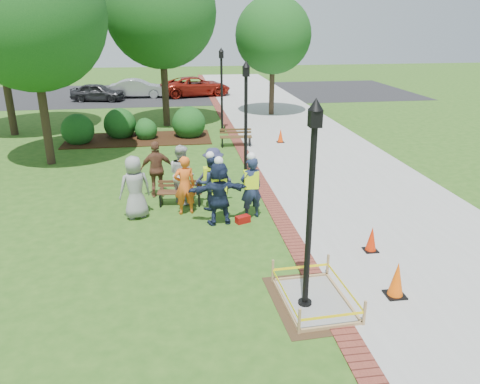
{
  "coord_description": "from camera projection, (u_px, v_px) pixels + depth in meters",
  "views": [
    {
      "loc": [
        -1.25,
        -10.98,
        5.55
      ],
      "look_at": [
        0.5,
        1.2,
        1.0
      ],
      "focal_mm": 35.0,
      "sensor_mm": 36.0,
      "label": 1
    }
  ],
  "objects": [
    {
      "name": "bench_near",
      "position": [
        180.0,
        197.0,
        14.84
      ],
      "size": [
        1.43,
        0.6,
        0.75
      ],
      "color": "#55351D",
      "rests_on": "ground"
    },
    {
      "name": "tree_left",
      "position": [
        30.0,
        15.0,
        17.2
      ],
      "size": [
        5.59,
        5.59,
        8.5
      ],
      "color": "#3D2D1E",
      "rests_on": "ground"
    },
    {
      "name": "tree_back",
      "position": [
        161.0,
        12.0,
        24.0
      ],
      "size": [
        5.74,
        5.74,
        8.8
      ],
      "color": "#3D2D1E",
      "rests_on": "ground"
    },
    {
      "name": "casual_person_c",
      "position": [
        182.0,
        174.0,
        14.84
      ],
      "size": [
        0.66,
        0.71,
        1.88
      ],
      "color": "silver",
      "rests_on": "ground"
    },
    {
      "name": "cone_back",
      "position": [
        372.0,
        240.0,
        11.8
      ],
      "size": [
        0.35,
        0.35,
        0.68
      ],
      "color": "black",
      "rests_on": "ground"
    },
    {
      "name": "cone_front",
      "position": [
        397.0,
        280.0,
        9.84
      ],
      "size": [
        0.41,
        0.41,
        0.82
      ],
      "color": "black",
      "rests_on": "ground"
    },
    {
      "name": "tree_right",
      "position": [
        273.0,
        35.0,
        27.42
      ],
      "size": [
        4.48,
        4.48,
        6.93
      ],
      "color": "#3D2D1E",
      "rests_on": "ground"
    },
    {
      "name": "sidewalk",
      "position": [
        307.0,
        143.0,
        22.23
      ],
      "size": [
        6.0,
        60.0,
        0.02
      ],
      "primitive_type": "cube",
      "color": "#9E9E99",
      "rests_on": "ground"
    },
    {
      "name": "mulch_bed",
      "position": [
        139.0,
        139.0,
        23.02
      ],
      "size": [
        7.0,
        3.0,
        0.05
      ],
      "primitive_type": "cube",
      "color": "#381E0F",
      "rests_on": "ground"
    },
    {
      "name": "toolbox",
      "position": [
        243.0,
        219.0,
        13.55
      ],
      "size": [
        0.47,
        0.37,
        0.21
      ],
      "primitive_type": "cube",
      "rotation": [
        0.0,
        0.0,
        0.4
      ],
      "color": "maroon",
      "rests_on": "ground"
    },
    {
      "name": "shrub_d",
      "position": [
        189.0,
        137.0,
        23.5
      ],
      "size": [
        1.65,
        1.65,
        1.65
      ],
      "primitive_type": "sphere",
      "color": "#134417",
      "rests_on": "ground"
    },
    {
      "name": "casual_person_a",
      "position": [
        135.0,
        187.0,
        13.65
      ],
      "size": [
        0.7,
        0.56,
        1.88
      ],
      "color": "gray",
      "rests_on": "ground"
    },
    {
      "name": "casual_person_e",
      "position": [
        214.0,
        176.0,
        14.81
      ],
      "size": [
        0.59,
        0.39,
        1.8
      ],
      "color": "#2C2E4D",
      "rests_on": "ground"
    },
    {
      "name": "lamp_mid",
      "position": [
        246.0,
        114.0,
        16.23
      ],
      "size": [
        0.28,
        0.28,
        4.26
      ],
      "color": "black",
      "rests_on": "ground"
    },
    {
      "name": "parking_lot",
      "position": [
        188.0,
        93.0,
        37.35
      ],
      "size": [
        36.0,
        12.0,
        0.01
      ],
      "primitive_type": "cube",
      "color": "black",
      "rests_on": "ground"
    },
    {
      "name": "wet_concrete_pad",
      "position": [
        315.0,
        292.0,
        9.69
      ],
      "size": [
        1.82,
        2.39,
        0.55
      ],
      "color": "#47331E",
      "rests_on": "ground"
    },
    {
      "name": "shrub_c",
      "position": [
        147.0,
        139.0,
        23.06
      ],
      "size": [
        1.08,
        1.08,
        1.08
      ],
      "primitive_type": "sphere",
      "color": "#134417",
      "rests_on": "ground"
    },
    {
      "name": "hivis_worker_c",
      "position": [
        211.0,
        181.0,
        14.27
      ],
      "size": [
        0.6,
        0.45,
        1.85
      ],
      "color": "#1A2E44",
      "rests_on": "ground"
    },
    {
      "name": "parked_car_b",
      "position": [
        139.0,
        97.0,
        35.4
      ],
      "size": [
        2.1,
        4.59,
        1.48
      ],
      "primitive_type": "imported",
      "rotation": [
        0.0,
        0.0,
        1.54
      ],
      "color": "#A9A8AE",
      "rests_on": "ground"
    },
    {
      "name": "parked_car_a",
      "position": [
        98.0,
        101.0,
        33.82
      ],
      "size": [
        2.63,
        4.53,
        1.39
      ],
      "primitive_type": "imported",
      "rotation": [
        0.0,
        0.0,
        1.38
      ],
      "color": "#2C2B2E",
      "rests_on": "ground"
    },
    {
      "name": "shrub_b",
      "position": [
        121.0,
        137.0,
        23.42
      ],
      "size": [
        1.58,
        1.58,
        1.58
      ],
      "primitive_type": "sphere",
      "color": "#134417",
      "rests_on": "ground"
    },
    {
      "name": "casual_person_d",
      "position": [
        157.0,
        169.0,
        15.3
      ],
      "size": [
        0.64,
        0.45,
        1.87
      ],
      "color": "brown",
      "rests_on": "ground"
    },
    {
      "name": "bench_far",
      "position": [
        236.0,
        141.0,
        21.68
      ],
      "size": [
        1.5,
        0.58,
        0.8
      ],
      "color": "brown",
      "rests_on": "ground"
    },
    {
      "name": "cone_far",
      "position": [
        281.0,
        136.0,
        22.3
      ],
      "size": [
        0.34,
        0.34,
        0.68
      ],
      "color": "black",
      "rests_on": "ground"
    },
    {
      "name": "parked_car_c",
      "position": [
        196.0,
        96.0,
        36.09
      ],
      "size": [
        3.1,
        5.22,
        1.59
      ],
      "primitive_type": "imported",
      "rotation": [
        0.0,
        0.0,
        1.78
      ],
      "color": "#9E2014",
      "rests_on": "ground"
    },
    {
      "name": "lamp_far",
      "position": [
        222.0,
        84.0,
        23.66
      ],
      "size": [
        0.28,
        0.28,
        4.26
      ],
      "color": "black",
      "rests_on": "ground"
    },
    {
      "name": "hivis_worker_b",
      "position": [
        251.0,
        186.0,
        13.62
      ],
      "size": [
        0.68,
        0.53,
        2.01
      ],
      "color": "#1C284B",
      "rests_on": "ground"
    },
    {
      "name": "hivis_worker_a",
      "position": [
        219.0,
        191.0,
        13.21
      ],
      "size": [
        0.63,
        0.45,
        2.01
      ],
      "color": "#17213D",
      "rests_on": "ground"
    },
    {
      "name": "brick_edging",
      "position": [
        240.0,
        146.0,
        21.79
      ],
      "size": [
        0.5,
        60.0,
        0.03
      ],
      "primitive_type": "cube",
      "color": "maroon",
      "rests_on": "ground"
    },
    {
      "name": "lamp_near",
      "position": [
        311.0,
        193.0,
        8.8
      ],
      "size": [
        0.28,
        0.28,
        4.26
      ],
      "color": "black",
      "rests_on": "ground"
    },
    {
      "name": "shrub_e",
      "position": [
        145.0,
        135.0,
        23.97
      ],
      "size": [
        0.93,
        0.93,
        0.93
      ],
      "primitive_type": "sphere",
      "color": "#134417",
      "rests_on": "ground"
    },
    {
      "name": "casual_person_b",
      "position": [
        185.0,
        185.0,
        13.93
      ],
      "size": [
        0.64,
        0.47,
        1.8
      ],
      "color": "orange",
      "rests_on": "ground"
    },
    {
      "name": "shrub_a",
      "position": [
        79.0,
        143.0,
        22.28
      ],
      "size": [
        1.53,
        1.53,
        1.53
      ],
      "primitive_type": "sphere",
      "color": "#134417",
      "rests_on": "ground"
    },
    {
      "name": "ground",
      "position": [
        228.0,
        244.0,
        12.28
      ],
      "size": [
        100.0,
        100.0,
        0.0
      ],
      "primitive_type": "plane",
      "color": "#285116",
      "rests_on": "ground"
    }
  ]
}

